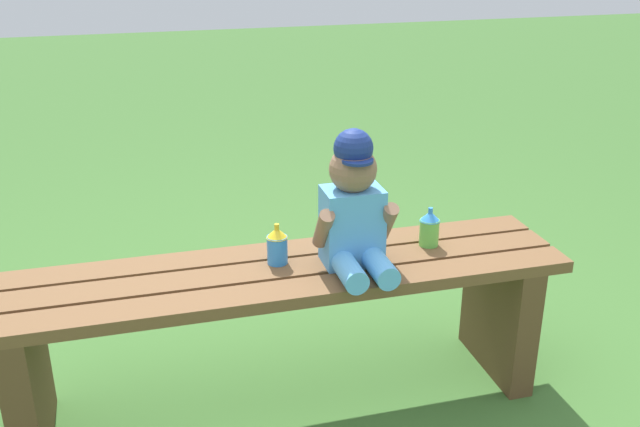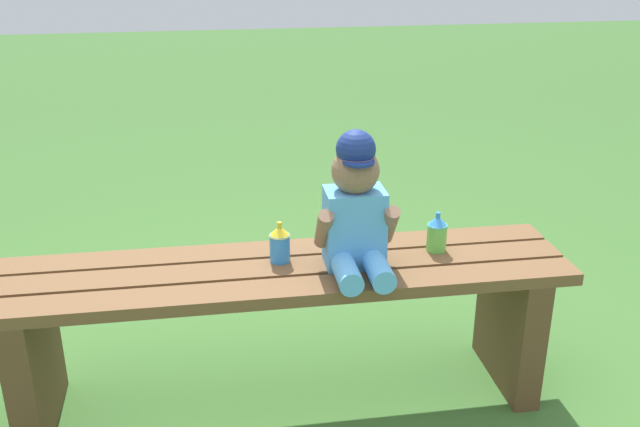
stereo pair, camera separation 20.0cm
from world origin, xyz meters
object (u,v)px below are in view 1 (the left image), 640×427
Objects in this scene: park_bench at (281,312)px; child_figure at (354,208)px; sippy_cup_left at (279,245)px; sippy_cup_right at (429,228)px.

child_figure reaches higher than park_bench.
child_figure is 3.26× the size of sippy_cup_left.
park_bench is 0.52m from sippy_cup_right.
child_figure is at bearing -8.39° from park_bench.
park_bench is 13.65× the size of sippy_cup_left.
sippy_cup_left reaches higher than park_bench.
sippy_cup_left is (-0.21, 0.07, -0.12)m from child_figure.
sippy_cup_right is at bearing 14.30° from child_figure.
park_bench is at bearing -175.62° from sippy_cup_right.
child_figure is 0.30m from sippy_cup_right.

